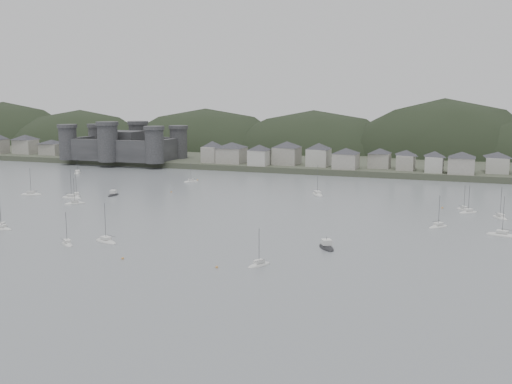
% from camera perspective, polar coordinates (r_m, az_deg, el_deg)
% --- Properties ---
extents(ground, '(900.00, 900.00, 0.00)m').
position_cam_1_polar(ground, '(146.75, -10.28, -6.67)').
color(ground, slate).
rests_on(ground, ground).
extents(far_shore_land, '(900.00, 250.00, 3.00)m').
position_cam_1_polar(far_shore_land, '(424.25, 10.39, 3.81)').
color(far_shore_land, '#383D2D').
rests_on(far_shore_land, ground).
extents(forested_ridge, '(851.55, 103.94, 102.57)m').
position_cam_1_polar(forested_ridge, '(399.74, 10.38, 1.65)').
color(forested_ridge, black).
rests_on(forested_ridge, ground).
extents(castle, '(66.00, 43.00, 20.00)m').
position_cam_1_polar(castle, '(358.54, -12.30, 4.32)').
color(castle, '#303033').
rests_on(castle, far_shore_land).
extents(waterfront_town, '(451.48, 28.46, 12.92)m').
position_cam_1_polar(waterfront_town, '(306.95, 16.10, 2.97)').
color(waterfront_town, gray).
rests_on(waterfront_town, far_shore_land).
extents(sailboat_lead, '(7.38, 2.54, 10.03)m').
position_cam_1_polar(sailboat_lead, '(195.99, -22.76, -3.20)').
color(sailboat_lead, silver).
rests_on(sailboat_lead, ground).
extents(moored_fleet, '(255.47, 153.82, 12.92)m').
position_cam_1_polar(moored_fleet, '(201.19, -4.30, -2.20)').
color(moored_fleet, silver).
rests_on(moored_fleet, ground).
extents(motor_launch_near, '(6.93, 8.68, 3.99)m').
position_cam_1_polar(motor_launch_near, '(160.00, 6.62, -5.15)').
color(motor_launch_near, black).
rests_on(motor_launch_near, ground).
extents(motor_launch_far, '(3.03, 7.31, 3.73)m').
position_cam_1_polar(motor_launch_far, '(247.88, -13.23, -0.25)').
color(motor_launch_far, black).
rests_on(motor_launch_far, ground).
extents(mooring_buoys, '(138.50, 131.80, 0.70)m').
position_cam_1_polar(mooring_buoys, '(202.66, 2.00, -2.11)').
color(mooring_buoys, '#CB8C43').
rests_on(mooring_buoys, ground).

